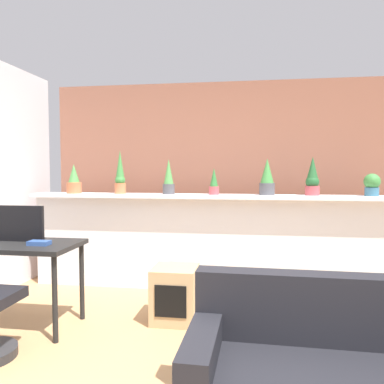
{
  "coord_description": "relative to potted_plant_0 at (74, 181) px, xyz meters",
  "views": [
    {
      "loc": [
        0.42,
        -2.38,
        1.4
      ],
      "look_at": [
        -0.1,
        1.04,
        1.19
      ],
      "focal_mm": 36.1,
      "sensor_mm": 36.0,
      "label": 1
    }
  ],
  "objects": [
    {
      "name": "plant_shelf",
      "position": [
        1.65,
        0.03,
        -0.17
      ],
      "size": [
        4.27,
        0.35,
        0.04
      ],
      "primitive_type": "cube",
      "color": "silver",
      "rests_on": "divider_wall"
    },
    {
      "name": "potted_plant_1",
      "position": [
        0.56,
        0.04,
        0.07
      ],
      "size": [
        0.13,
        0.13,
        0.51
      ],
      "color": "#C66B42",
      "rests_on": "plant_shelf"
    },
    {
      "name": "potted_plant_2",
      "position": [
        1.14,
        0.01,
        0.03
      ],
      "size": [
        0.14,
        0.14,
        0.4
      ],
      "color": "#4C4C51",
      "rests_on": "plant_shelf"
    },
    {
      "name": "divider_wall",
      "position": [
        1.65,
        0.07,
        -0.72
      ],
      "size": [
        4.27,
        0.16,
        1.07
      ],
      "primitive_type": "cube",
      "color": "silver",
      "rests_on": "ground"
    },
    {
      "name": "book_on_desk",
      "position": [
        0.29,
        -1.28,
        -0.49
      ],
      "size": [
        0.18,
        0.11,
        0.04
      ],
      "primitive_type": "cube",
      "color": "#2D4C8C",
      "rests_on": "desk"
    },
    {
      "name": "potted_plant_5",
      "position": [
        2.74,
        0.06,
        0.04
      ],
      "size": [
        0.15,
        0.15,
        0.42
      ],
      "color": "#B7474C",
      "rests_on": "plant_shelf"
    },
    {
      "name": "potted_plant_4",
      "position": [
        2.25,
        0.06,
        0.04
      ],
      "size": [
        0.17,
        0.17,
        0.41
      ],
      "color": "#4C4C51",
      "rests_on": "plant_shelf"
    },
    {
      "name": "brick_wall_behind",
      "position": [
        1.65,
        0.67,
        -0.01
      ],
      "size": [
        4.27,
        0.1,
        2.5
      ],
      "primitive_type": "cube",
      "color": "#935B47",
      "rests_on": "ground"
    },
    {
      "name": "potted_plant_6",
      "position": [
        3.36,
        0.06,
        -0.02
      ],
      "size": [
        0.17,
        0.17,
        0.24
      ],
      "color": "#386B84",
      "rests_on": "plant_shelf"
    },
    {
      "name": "tv_monitor",
      "position": [
        0.04,
        -1.15,
        -0.35
      ],
      "size": [
        0.43,
        0.04,
        0.32
      ],
      "primitive_type": "cube",
      "color": "black",
      "rests_on": "desk"
    },
    {
      "name": "potted_plant_0",
      "position": [
        0.0,
        0.0,
        0.0
      ],
      "size": [
        0.17,
        0.17,
        0.35
      ],
      "color": "#C66B42",
      "rests_on": "plant_shelf"
    },
    {
      "name": "potted_plant_3",
      "position": [
        1.66,
        0.02,
        -0.01
      ],
      "size": [
        0.11,
        0.11,
        0.3
      ],
      "color": "#B7474C",
      "rests_on": "plant_shelf"
    },
    {
      "name": "desk",
      "position": [
        0.03,
        -1.23,
        -0.59
      ],
      "size": [
        1.1,
        0.6,
        0.75
      ],
      "color": "black",
      "rests_on": "ground"
    },
    {
      "name": "side_cube_shelf",
      "position": [
        1.4,
        -0.9,
        -1.01
      ],
      "size": [
        0.4,
        0.41,
        0.5
      ],
      "color": "tan",
      "rests_on": "ground"
    }
  ]
}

